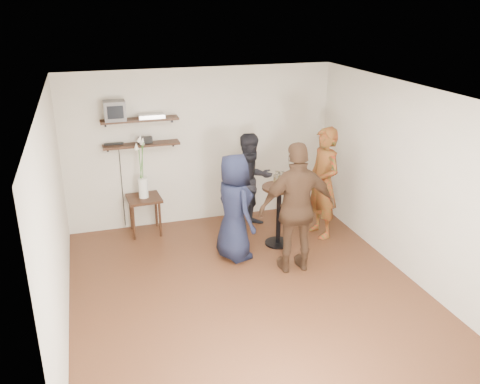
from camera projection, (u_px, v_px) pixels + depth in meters
name	position (u px, v px, depth m)	size (l,w,h in m)	color
room	(248.00, 200.00, 6.23)	(4.58, 5.08, 2.68)	#492817
shelf_upper	(140.00, 120.00, 7.88)	(1.20, 0.25, 0.04)	black
shelf_lower	(141.00, 145.00, 8.02)	(1.20, 0.25, 0.04)	black
crt_monitor	(115.00, 110.00, 7.71)	(0.32, 0.30, 0.30)	#59595B
dvd_deck	(151.00, 116.00, 7.91)	(0.40, 0.24, 0.06)	silver
radio	(145.00, 140.00, 8.01)	(0.22, 0.10, 0.10)	black
power_strip	(114.00, 144.00, 7.94)	(0.30, 0.05, 0.03)	black
side_table	(144.00, 203.00, 8.18)	(0.55, 0.55, 0.62)	black
vase_lilies	(142.00, 178.00, 8.03)	(0.20, 0.21, 1.06)	white
drinks_table	(279.00, 207.00, 7.77)	(0.53, 0.53, 0.96)	black
wine_glass_fl	(276.00, 179.00, 7.56)	(0.07, 0.07, 0.20)	silver
wine_glass_fr	(285.00, 179.00, 7.58)	(0.06, 0.06, 0.19)	silver
wine_glass_bl	(277.00, 176.00, 7.64)	(0.07, 0.07, 0.22)	silver
wine_glass_br	(282.00, 176.00, 7.60)	(0.07, 0.07, 0.22)	silver
person_plaid	(323.00, 183.00, 7.99)	(0.65, 0.43, 1.79)	red
person_dark	(251.00, 181.00, 8.34)	(0.78, 0.61, 1.60)	black
person_navy	(234.00, 207.00, 7.31)	(0.78, 0.51, 1.59)	black
person_brown	(297.00, 208.00, 6.93)	(1.09, 0.45, 1.86)	#402A1B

